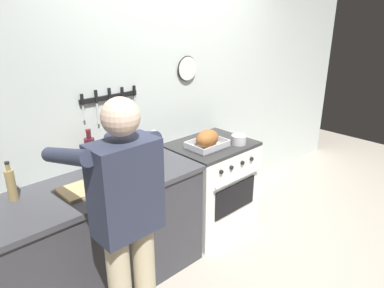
{
  "coord_description": "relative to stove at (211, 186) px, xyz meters",
  "views": [
    {
      "loc": [
        -2.05,
        -1.16,
        2.07
      ],
      "look_at": [
        -0.16,
        0.85,
        1.03
      ],
      "focal_mm": 33.11,
      "sensor_mm": 36.0,
      "label": 1
    }
  ],
  "objects": [
    {
      "name": "bottle_wine_red",
      "position": [
        -1.11,
        0.23,
        0.59
      ],
      "size": [
        0.08,
        0.08,
        0.33
      ],
      "color": "#47141E",
      "rests_on": "counter_block"
    },
    {
      "name": "saucepan",
      "position": [
        0.17,
        -0.18,
        0.49
      ],
      "size": [
        0.14,
        0.14,
        0.09
      ],
      "color": "#B7B7BC",
      "rests_on": "stove"
    },
    {
      "name": "cutting_board",
      "position": [
        -1.29,
        -0.03,
        0.46
      ],
      "size": [
        0.36,
        0.24,
        0.02
      ],
      "primitive_type": "cube",
      "color": "tan",
      "rests_on": "counter_block"
    },
    {
      "name": "roasting_pan",
      "position": [
        -0.11,
        -0.05,
        0.53
      ],
      "size": [
        0.35,
        0.26,
        0.17
      ],
      "color": "#B7B7BC",
      "rests_on": "stove"
    },
    {
      "name": "counter_block",
      "position": [
        -1.42,
        0.0,
        0.0
      ],
      "size": [
        2.03,
        0.65,
        0.9
      ],
      "color": "#38383D",
      "rests_on": "ground"
    },
    {
      "name": "ground_plane",
      "position": [
        -0.22,
        -0.99,
        -0.45
      ],
      "size": [
        8.0,
        8.0,
        0.0
      ],
      "primitive_type": "plane",
      "color": "#A89E8E"
    },
    {
      "name": "stove",
      "position": [
        0.0,
        0.0,
        0.0
      ],
      "size": [
        0.76,
        0.67,
        0.9
      ],
      "color": "white",
      "rests_on": "ground"
    },
    {
      "name": "wall_back",
      "position": [
        -0.22,
        0.36,
        0.85
      ],
      "size": [
        6.0,
        0.13,
        2.6
      ],
      "color": "silver",
      "rests_on": "ground"
    },
    {
      "name": "person_cook",
      "position": [
        -1.33,
        -0.59,
        0.5
      ],
      "size": [
        0.51,
        0.63,
        1.66
      ],
      "rotation": [
        0.0,
        0.0,
        1.53
      ],
      "color": "#C6B793",
      "rests_on": "ground"
    },
    {
      "name": "bottle_cooking_oil",
      "position": [
        -0.78,
        0.06,
        0.56
      ],
      "size": [
        0.07,
        0.07,
        0.27
      ],
      "color": "gold",
      "rests_on": "counter_block"
    },
    {
      "name": "bottle_vinegar",
      "position": [
        -1.72,
        0.16,
        0.56
      ],
      "size": [
        0.06,
        0.06,
        0.27
      ],
      "color": "#997F4C",
      "rests_on": "counter_block"
    },
    {
      "name": "bottle_dish_soap",
      "position": [
        -0.56,
        0.14,
        0.54
      ],
      "size": [
        0.07,
        0.07,
        0.22
      ],
      "color": "#338CCC",
      "rests_on": "counter_block"
    },
    {
      "name": "bottle_olive_oil",
      "position": [
        -1.14,
        0.05,
        0.56
      ],
      "size": [
        0.07,
        0.07,
        0.27
      ],
      "color": "#385623",
      "rests_on": "counter_block"
    }
  ]
}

